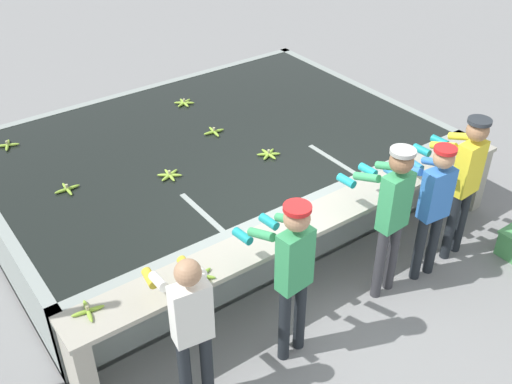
{
  "coord_description": "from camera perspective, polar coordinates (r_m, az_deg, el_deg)",
  "views": [
    {
      "loc": [
        -3.36,
        -3.37,
        4.48
      ],
      "look_at": [
        0.0,
        1.26,
        0.62
      ],
      "focal_mm": 42.0,
      "sensor_mm": 36.0,
      "label": 1
    }
  ],
  "objects": [
    {
      "name": "worker_2",
      "position": [
        6.01,
        12.77,
        -1.51
      ],
      "size": [
        0.43,
        0.73,
        1.75
      ],
      "color": "#38383D",
      "rests_on": "ground"
    },
    {
      "name": "ground_plane",
      "position": [
        6.54,
        6.57,
        -9.56
      ],
      "size": [
        80.0,
        80.0,
        0.0
      ],
      "primitive_type": "plane",
      "color": "gray",
      "rests_on": "ground"
    },
    {
      "name": "banana_bunch_floating_2",
      "position": [
        7.07,
        1.21,
        3.63
      ],
      "size": [
        0.26,
        0.28,
        0.08
      ],
      "color": "#8CB738",
      "rests_on": "wash_tank"
    },
    {
      "name": "worker_1",
      "position": [
        5.24,
        3.44,
        -7.12
      ],
      "size": [
        0.45,
        0.74,
        1.71
      ],
      "color": "#1E2328",
      "rests_on": "ground"
    },
    {
      "name": "knife_0",
      "position": [
        7.67,
        19.87,
        4.0
      ],
      "size": [
        0.35,
        0.03,
        0.02
      ],
      "color": "silver",
      "rests_on": "work_ledge"
    },
    {
      "name": "banana_bunch_floating_1",
      "position": [
        6.75,
        -8.23,
        1.61
      ],
      "size": [
        0.27,
        0.28,
        0.08
      ],
      "color": "#93BC3D",
      "rests_on": "wash_tank"
    },
    {
      "name": "banana_bunch_floating_3",
      "position": [
        7.86,
        -22.59,
        4.15
      ],
      "size": [
        0.27,
        0.27,
        0.08
      ],
      "color": "#93BC3D",
      "rests_on": "wash_tank"
    },
    {
      "name": "wash_tank",
      "position": [
        7.72,
        -4.46,
        2.31
      ],
      "size": [
        5.38,
        3.67,
        0.89
      ],
      "color": "gray",
      "rests_on": "ground"
    },
    {
      "name": "worker_4",
      "position": [
        6.77,
        19.24,
        1.58
      ],
      "size": [
        0.43,
        0.73,
        1.73
      ],
      "color": "#1E2328",
      "rests_on": "ground"
    },
    {
      "name": "banana_bunch_floating_5",
      "position": [
        7.57,
        -4.02,
        5.75
      ],
      "size": [
        0.28,
        0.28,
        0.08
      ],
      "color": "#8CB738",
      "rests_on": "wash_tank"
    },
    {
      "name": "worker_3",
      "position": [
        6.41,
        16.46,
        -0.76
      ],
      "size": [
        0.45,
        0.73,
        1.61
      ],
      "color": "#1E2328",
      "rests_on": "ground"
    },
    {
      "name": "banana_bunch_floating_0",
      "position": [
        8.36,
        -6.86,
        8.44
      ],
      "size": [
        0.27,
        0.28,
        0.08
      ],
      "color": "#93BC3D",
      "rests_on": "wash_tank"
    },
    {
      "name": "work_ledge",
      "position": [
        6.23,
        5.59,
        -4.07
      ],
      "size": [
        5.38,
        0.45,
        0.89
      ],
      "color": "#A8A393",
      "rests_on": "ground"
    },
    {
      "name": "worker_0",
      "position": [
        4.93,
        -6.27,
        -12.07
      ],
      "size": [
        0.47,
        0.73,
        1.6
      ],
      "color": "#1E2328",
      "rests_on": "ground"
    },
    {
      "name": "banana_bunch_ledge_0",
      "position": [
        5.22,
        -15.72,
        -10.84
      ],
      "size": [
        0.28,
        0.28,
        0.08
      ],
      "color": "#8CB738",
      "rests_on": "work_ledge"
    },
    {
      "name": "banana_bunch_ledge_1",
      "position": [
        5.36,
        -5.34,
        -7.98
      ],
      "size": [
        0.28,
        0.28,
        0.08
      ],
      "color": "#7FAD33",
      "rests_on": "work_ledge"
    },
    {
      "name": "banana_bunch_floating_4",
      "position": [
        6.76,
        -17.54,
        0.28
      ],
      "size": [
        0.28,
        0.28,
        0.08
      ],
      "color": "#8CB738",
      "rests_on": "wash_tank"
    }
  ]
}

